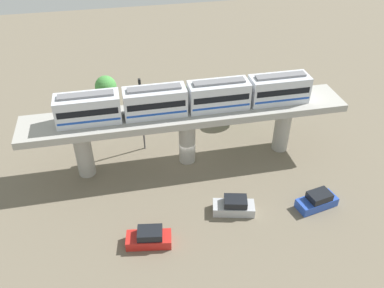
# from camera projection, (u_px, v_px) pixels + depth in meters

# --- Properties ---
(ground_plane) EXTENTS (120.00, 120.00, 0.00)m
(ground_plane) POSITION_uv_depth(u_px,v_px,m) (187.00, 160.00, 48.20)
(ground_plane) COLOR #706654
(viaduct) EXTENTS (5.20, 35.80, 6.88)m
(viaduct) POSITION_uv_depth(u_px,v_px,m) (187.00, 122.00, 45.00)
(viaduct) COLOR #A8A59E
(viaduct) RESTS_ON ground
(train) EXTENTS (2.64, 27.45, 3.24)m
(train) POSITION_uv_depth(u_px,v_px,m) (187.00, 98.00, 43.25)
(train) COLOR silver
(train) RESTS_ON viaduct
(parked_car_red) EXTENTS (2.44, 4.43, 1.76)m
(parked_car_red) POSITION_uv_depth(u_px,v_px,m) (149.00, 238.00, 37.54)
(parked_car_red) COLOR red
(parked_car_red) RESTS_ON ground
(parked_car_blue) EXTENTS (2.60, 4.47, 1.76)m
(parked_car_blue) POSITION_uv_depth(u_px,v_px,m) (317.00, 201.00, 41.53)
(parked_car_blue) COLOR #284CB7
(parked_car_blue) RESTS_ON ground
(parked_car_silver) EXTENTS (2.74, 4.51, 1.76)m
(parked_car_silver) POSITION_uv_depth(u_px,v_px,m) (234.00, 206.00, 40.89)
(parked_car_silver) COLOR #B2B5BA
(parked_car_silver) RESTS_ON ground
(tree_near_viaduct) EXTENTS (2.97, 2.97, 4.91)m
(tree_near_viaduct) POSITION_uv_depth(u_px,v_px,m) (106.00, 86.00, 56.01)
(tree_near_viaduct) COLOR brown
(tree_near_viaduct) RESTS_ON ground
(tree_mid_lot) EXTENTS (3.10, 3.10, 4.85)m
(tree_mid_lot) POSITION_uv_depth(u_px,v_px,m) (237.00, 100.00, 53.20)
(tree_mid_lot) COLOR brown
(tree_mid_lot) RESTS_ON ground
(tree_far_corner) EXTENTS (2.69, 2.69, 4.87)m
(tree_far_corner) POSITION_uv_depth(u_px,v_px,m) (193.00, 94.00, 54.06)
(tree_far_corner) COLOR brown
(tree_far_corner) RESTS_ON ground
(signal_post) EXTENTS (0.44, 0.28, 9.48)m
(signal_post) POSITION_uv_depth(u_px,v_px,m) (142.00, 112.00, 47.01)
(signal_post) COLOR #4C4C51
(signal_post) RESTS_ON ground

